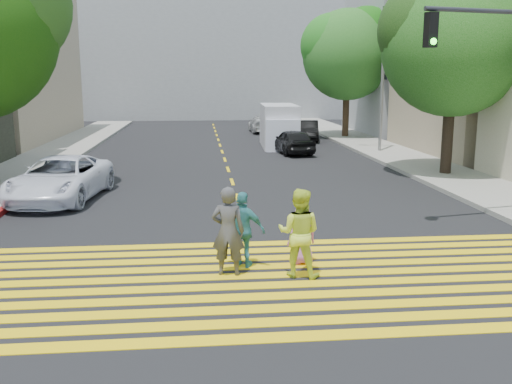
{
  "coord_description": "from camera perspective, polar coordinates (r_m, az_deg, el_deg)",
  "views": [
    {
      "loc": [
        -1.21,
        -9.09,
        3.83
      ],
      "look_at": [
        0.0,
        3.0,
        1.4
      ],
      "focal_mm": 40.0,
      "sensor_mm": 36.0,
      "label": 1
    }
  ],
  "objects": [
    {
      "name": "tree_right_near",
      "position": [
        23.62,
        19.38,
        14.45
      ],
      "size": [
        7.31,
        7.07,
        7.95
      ],
      "rotation": [
        0.0,
        0.0,
        -0.37
      ],
      "color": "black",
      "rests_on": "ground"
    },
    {
      "name": "crosswalk",
      "position": [
        11.11,
        0.9,
        -8.82
      ],
      "size": [
        13.4,
        5.3,
        0.01
      ],
      "color": "yellow",
      "rests_on": "ground"
    },
    {
      "name": "sidewalk_left",
      "position": [
        32.15,
        -18.84,
        4.0
      ],
      "size": [
        3.0,
        40.0,
        0.15
      ],
      "primitive_type": "cube",
      "color": "gray",
      "rests_on": "ground"
    },
    {
      "name": "dark_car_near",
      "position": [
        29.49,
        3.64,
        5.07
      ],
      "size": [
        2.06,
        3.93,
        1.28
      ],
      "primitive_type": "imported",
      "rotation": [
        0.0,
        0.0,
        3.3
      ],
      "color": "black",
      "rests_on": "ground"
    },
    {
      "name": "silver_car",
      "position": [
        41.17,
        0.6,
        6.83
      ],
      "size": [
        1.78,
        4.25,
        1.23
      ],
      "primitive_type": "imported",
      "rotation": [
        0.0,
        0.0,
        3.16
      ],
      "color": "#BDBEBE",
      "rests_on": "ground"
    },
    {
      "name": "pedestrian_extra",
      "position": [
        11.65,
        -1.31,
        -3.82
      ],
      "size": [
        1.0,
        0.71,
        1.58
      ],
      "primitive_type": "imported",
      "rotation": [
        0.0,
        0.0,
        2.75
      ],
      "color": "teal",
      "rests_on": "ground"
    },
    {
      "name": "pedestrian_child",
      "position": [
        11.96,
        4.63,
        -4.29
      ],
      "size": [
        0.67,
        0.51,
        1.24
      ],
      "primitive_type": "imported",
      "rotation": [
        0.0,
        0.0,
        3.35
      ],
      "color": "#D26EB6",
      "rests_on": "ground"
    },
    {
      "name": "pedestrian_man",
      "position": [
        11.18,
        -2.81,
        -3.95
      ],
      "size": [
        0.72,
        0.53,
        1.78
      ],
      "primitive_type": "imported",
      "rotation": [
        0.0,
        0.0,
        2.97
      ],
      "color": "#424144",
      "rests_on": "ground"
    },
    {
      "name": "building_right_grey",
      "position": [
        42.34,
        17.2,
        12.4
      ],
      "size": [
        10.0,
        10.0,
        10.0
      ],
      "primitive_type": "cube",
      "color": "gray",
      "rests_on": "ground"
    },
    {
      "name": "backdrop_block",
      "position": [
        57.14,
        -4.64,
        13.45
      ],
      "size": [
        30.0,
        8.0,
        12.0
      ],
      "primitive_type": "cube",
      "color": "gray",
      "rests_on": "ground"
    },
    {
      "name": "tree_right_far",
      "position": [
        37.53,
        9.28,
        13.86
      ],
      "size": [
        6.99,
        6.62,
        8.28
      ],
      "rotation": [
        0.0,
        0.0,
        -0.18
      ],
      "color": "#463023",
      "rests_on": "ground"
    },
    {
      "name": "white_sedan",
      "position": [
        19.16,
        -18.98,
        1.26
      ],
      "size": [
        2.9,
        5.23,
        1.38
      ],
      "primitive_type": "imported",
      "rotation": [
        0.0,
        0.0,
        -0.13
      ],
      "color": "white",
      "rests_on": "ground"
    },
    {
      "name": "street_lamp",
      "position": [
        30.09,
        12.28,
        13.36
      ],
      "size": [
        1.96,
        0.68,
        8.78
      ],
      "rotation": [
        0.0,
        0.0,
        -0.25
      ],
      "color": "gray",
      "rests_on": "ground"
    },
    {
      "name": "dark_car_parked",
      "position": [
        35.76,
        5.15,
        6.12
      ],
      "size": [
        1.94,
        3.96,
        1.25
      ],
      "primitive_type": "imported",
      "rotation": [
        0.0,
        0.0,
        -0.17
      ],
      "color": "black",
      "rests_on": "ground"
    },
    {
      "name": "pedestrian_woman",
      "position": [
        11.14,
        4.32,
        -4.1
      ],
      "size": [
        1.04,
        0.93,
        1.75
      ],
      "primitive_type": "imported",
      "rotation": [
        0.0,
        0.0,
        2.76
      ],
      "color": "#CFE73C",
      "rests_on": "ground"
    },
    {
      "name": "ground",
      "position": [
        9.94,
        1.76,
        -11.36
      ],
      "size": [
        120.0,
        120.0,
        0.0
      ],
      "primitive_type": "plane",
      "color": "black"
    },
    {
      "name": "lane_line",
      "position": [
        31.84,
        -3.52,
        4.39
      ],
      "size": [
        0.12,
        34.4,
        0.01
      ],
      "color": "yellow",
      "rests_on": "ground"
    },
    {
      "name": "white_van",
      "position": [
        32.38,
        2.34,
        6.51
      ],
      "size": [
        2.12,
        5.11,
        2.37
      ],
      "rotation": [
        0.0,
        0.0,
        -0.05
      ],
      "color": "#BCBAC5",
      "rests_on": "ground"
    },
    {
      "name": "sidewalk_right",
      "position": [
        26.25,
        16.07,
        2.64
      ],
      "size": [
        3.0,
        60.0,
        0.15
      ],
      "primitive_type": "cube",
      "color": "gray",
      "rests_on": "ground"
    }
  ]
}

